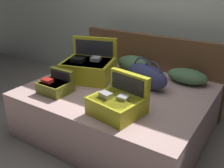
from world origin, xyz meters
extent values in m
plane|color=gray|center=(0.00, 0.00, 0.00)|extent=(12.00, 12.00, 0.00)
cube|color=#B7C1B2|center=(0.00, 1.65, 1.30)|extent=(8.00, 0.10, 2.60)
cube|color=#BC9993|center=(0.00, 0.40, 0.26)|extent=(1.92, 1.54, 0.53)
cube|color=brown|center=(0.00, 1.21, 0.49)|extent=(1.95, 0.08, 0.97)
cube|color=gold|center=(-0.45, 0.45, 0.64)|extent=(0.67, 0.60, 0.22)
cube|color=#28282D|center=(-0.45, 0.45, 0.67)|extent=(0.59, 0.52, 0.16)
cube|color=black|center=(-0.53, 0.37, 0.77)|extent=(0.18, 0.16, 0.05)
cube|color=#99999E|center=(-0.38, 0.52, 0.77)|extent=(0.14, 0.14, 0.05)
cube|color=gold|center=(-0.52, 0.69, 0.75)|extent=(0.56, 0.21, 0.45)
cube|color=#28282D|center=(-0.51, 0.66, 0.75)|extent=(0.46, 0.15, 0.38)
cube|color=gold|center=(0.27, -0.09, 0.61)|extent=(0.47, 0.41, 0.16)
cube|color=#28282D|center=(0.27, -0.09, 0.63)|extent=(0.42, 0.36, 0.12)
cube|color=#99999E|center=(0.19, -0.12, 0.71)|extent=(0.13, 0.10, 0.05)
cube|color=#99999E|center=(0.34, -0.07, 0.70)|extent=(0.09, 0.08, 0.04)
cube|color=gold|center=(0.31, 0.11, 0.70)|extent=(0.43, 0.13, 0.34)
cube|color=#28282D|center=(0.30, 0.07, 0.70)|extent=(0.36, 0.07, 0.29)
cube|color=olive|center=(-0.51, -0.06, 0.59)|extent=(0.31, 0.23, 0.12)
cube|color=#28282D|center=(-0.51, -0.06, 0.61)|extent=(0.27, 0.20, 0.09)
cube|color=#B21E19|center=(-0.56, -0.09, 0.67)|extent=(0.11, 0.09, 0.04)
cube|color=olive|center=(-0.51, 0.08, 0.64)|extent=(0.30, 0.06, 0.23)
cube|color=#28282D|center=(-0.51, 0.05, 0.64)|extent=(0.26, 0.01, 0.20)
ellipsoid|color=navy|center=(0.24, 0.62, 0.66)|extent=(0.60, 0.41, 0.26)
torus|color=navy|center=(0.16, 0.65, 0.73)|extent=(0.24, 0.09, 0.24)
torus|color=navy|center=(0.32, 0.60, 0.73)|extent=(0.24, 0.09, 0.24)
ellipsoid|color=#4C724C|center=(-0.13, 1.00, 0.63)|extent=(0.48, 0.31, 0.20)
ellipsoid|color=#4C724C|center=(0.58, 0.98, 0.61)|extent=(0.48, 0.31, 0.16)
camera|label=1|loc=(1.36, -1.80, 1.70)|focal=41.39mm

